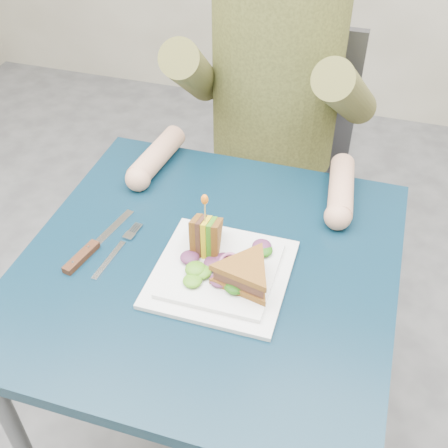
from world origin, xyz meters
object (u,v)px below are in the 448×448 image
(fork, at_px, (116,251))
(knife, at_px, (88,251))
(table, at_px, (209,288))
(plate, at_px, (221,272))
(diner, at_px, (276,60))
(sandwich_upright, at_px, (206,236))
(sandwich_flat, at_px, (246,274))
(chair, at_px, (277,158))

(fork, relative_size, knife, 0.81)
(table, xyz_separation_m, knife, (-0.24, -0.05, 0.09))
(table, height_order, knife, knife)
(plate, xyz_separation_m, knife, (-0.28, -0.02, -0.00))
(table, bearing_deg, fork, -171.54)
(diner, xyz_separation_m, sandwich_upright, (-0.01, -0.54, -0.13))
(plate, relative_size, sandwich_flat, 1.60)
(knife, bearing_deg, fork, 21.06)
(fork, bearing_deg, table, 8.46)
(diner, bearing_deg, plate, -86.37)
(fork, xyz_separation_m, knife, (-0.05, -0.02, 0.00))
(diner, distance_m, fork, 0.65)
(diner, relative_size, fork, 4.15)
(table, bearing_deg, knife, -168.61)
(sandwich_flat, bearing_deg, plate, 155.56)
(sandwich_flat, xyz_separation_m, fork, (-0.28, 0.02, -0.04))
(sandwich_flat, relative_size, fork, 0.91)
(plate, bearing_deg, diner, 93.63)
(diner, height_order, sandwich_flat, diner)
(diner, bearing_deg, sandwich_upright, -90.95)
(table, height_order, fork, fork)
(sandwich_flat, height_order, knife, sandwich_flat)
(table, relative_size, plate, 2.88)
(sandwich_upright, xyz_separation_m, fork, (-0.18, -0.05, -0.05))
(diner, xyz_separation_m, plate, (0.04, -0.59, -0.18))
(sandwich_flat, distance_m, knife, 0.34)
(sandwich_flat, relative_size, knife, 0.74)
(chair, bearing_deg, plate, -86.95)
(table, bearing_deg, diner, 90.00)
(chair, height_order, sandwich_flat, chair)
(diner, relative_size, sandwich_upright, 5.89)
(table, distance_m, knife, 0.26)
(plate, height_order, fork, plate)
(chair, distance_m, sandwich_upright, 0.70)
(plate, distance_m, sandwich_flat, 0.07)
(plate, relative_size, knife, 1.18)
(diner, bearing_deg, knife, -111.73)
(table, xyz_separation_m, diner, (-0.00, 0.56, 0.26))
(diner, xyz_separation_m, sandwich_flat, (0.09, -0.61, -0.14))
(chair, distance_m, fork, 0.75)
(sandwich_upright, relative_size, knife, 0.57)
(table, relative_size, sandwich_upright, 5.93)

